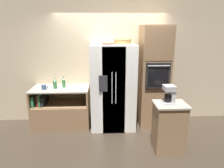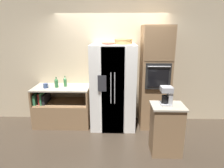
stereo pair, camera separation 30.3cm
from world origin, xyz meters
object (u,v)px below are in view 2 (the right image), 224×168
(wall_oven, at_px, (155,78))
(mug, at_px, (46,86))
(coffee_maker, at_px, (167,95))
(refrigerator, at_px, (113,87))
(fruit_bowl, at_px, (108,43))
(bottle_tall, at_px, (56,83))
(bottle_short, at_px, (65,82))
(wicker_basket, at_px, (124,41))

(wall_oven, height_order, mug, wall_oven)
(mug, distance_m, coffee_maker, 2.60)
(wall_oven, distance_m, mug, 2.41)
(mug, bearing_deg, refrigerator, 1.70)
(mug, bearing_deg, fruit_bowl, 4.74)
(refrigerator, height_order, fruit_bowl, fruit_bowl)
(bottle_tall, bearing_deg, coffee_maker, -24.21)
(bottle_short, relative_size, mug, 1.77)
(wicker_basket, height_order, bottle_tall, wicker_basket)
(refrigerator, distance_m, coffee_maker, 1.37)
(fruit_bowl, distance_m, bottle_short, 1.31)
(refrigerator, bearing_deg, bottle_short, 174.64)
(wall_oven, xyz_separation_m, coffee_maker, (0.03, -1.05, -0.05))
(fruit_bowl, xyz_separation_m, mug, (-1.38, -0.11, -0.92))
(bottle_short, xyz_separation_m, mug, (-0.40, -0.15, -0.06))
(mug, height_order, coffee_maker, coffee_maker)
(refrigerator, height_order, bottle_short, refrigerator)
(wall_oven, xyz_separation_m, fruit_bowl, (-1.02, 0.00, 0.75))
(refrigerator, relative_size, bottle_tall, 7.93)
(mug, bearing_deg, bottle_tall, 14.55)
(wicker_basket, xyz_separation_m, bottle_short, (-1.30, 0.03, -0.90))
(bottle_tall, bearing_deg, mug, -165.45)
(fruit_bowl, relative_size, bottle_tall, 1.31)
(refrigerator, relative_size, fruit_bowl, 6.05)
(bottle_short, height_order, coffee_maker, coffee_maker)
(bottle_short, xyz_separation_m, coffee_maker, (2.03, -1.08, 0.06))
(wall_oven, relative_size, bottle_tall, 9.63)
(wicker_basket, height_order, coffee_maker, wicker_basket)
(fruit_bowl, xyz_separation_m, bottle_short, (-0.98, 0.03, -0.87))
(refrigerator, relative_size, mug, 13.64)
(mug, bearing_deg, wall_oven, 2.72)
(refrigerator, height_order, bottle_tall, refrigerator)
(wall_oven, height_order, bottle_short, wall_oven)
(refrigerator, xyz_separation_m, fruit_bowl, (-0.11, 0.07, 0.95))
(mug, bearing_deg, bottle_short, 20.18)
(wicker_basket, relative_size, coffee_maker, 1.21)
(refrigerator, height_order, wicker_basket, wicker_basket)
(fruit_bowl, distance_m, coffee_maker, 1.69)
(bottle_short, bearing_deg, coffee_maker, -27.99)
(fruit_bowl, bearing_deg, coffee_maker, -44.95)
(fruit_bowl, height_order, bottle_short, fruit_bowl)
(bottle_tall, relative_size, mug, 1.72)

